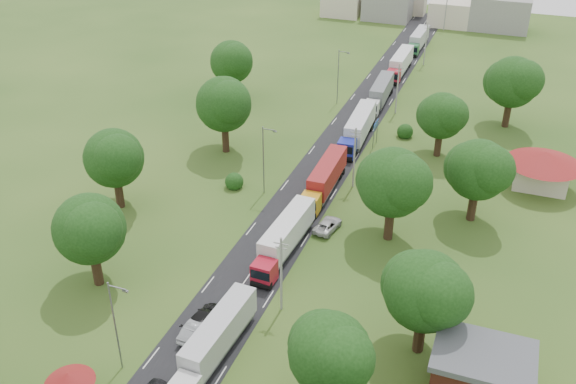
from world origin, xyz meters
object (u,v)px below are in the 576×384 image
at_px(guard_booth, 70,384).
at_px(truck_0, 215,341).
at_px(info_sign, 376,128).
at_px(car_lane_mid, 197,328).

xyz_separation_m(guard_booth, truck_0, (9.34, 9.33, -0.11)).
bearing_deg(truck_0, info_sign, 86.55).
bearing_deg(truck_0, guard_booth, -135.03).
bearing_deg(truck_0, car_lane_mid, 145.78).
distance_m(info_sign, truck_0, 50.77).
distance_m(guard_booth, truck_0, 13.21).
xyz_separation_m(info_sign, truck_0, (-3.06, -50.67, -0.95)).
distance_m(info_sign, car_lane_mid, 48.97).
bearing_deg(guard_booth, truck_0, 44.97).
xyz_separation_m(guard_booth, info_sign, (12.40, 60.00, 0.84)).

